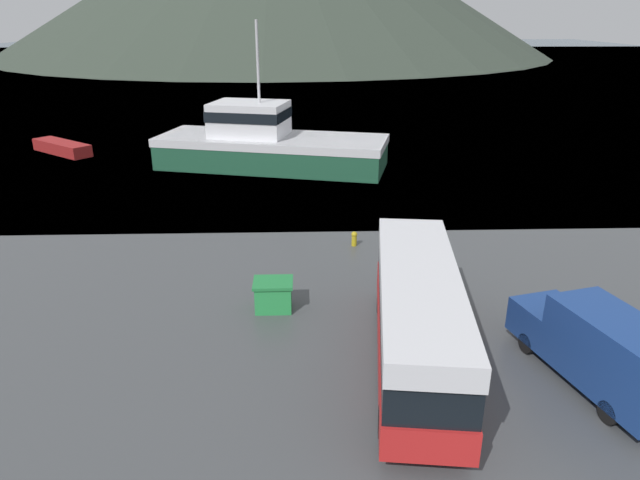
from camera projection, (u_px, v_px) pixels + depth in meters
The scene contains 7 objects.
water_surface at pixel (314, 60), 141.72m from camera, with size 240.00×240.00×0.00m, color #3D5160.
tour_bus at pixel (418, 315), 18.14m from camera, with size 3.63×10.27×3.31m.
delivery_van at pixel (601, 348), 17.28m from camera, with size 3.46×6.39×2.56m.
fishing_boat at pixel (268, 143), 42.42m from camera, with size 17.75×9.78×10.40m.
storage_bin at pixel (273, 295), 22.16m from camera, with size 1.53×1.25×1.18m.
small_boat at pixel (62, 147), 47.06m from camera, with size 5.89×5.21×0.96m.
mooring_bollard at pixel (354, 238), 28.29m from camera, with size 0.30×0.30×0.75m.
Camera 1 is at (-3.39, -7.85, 10.78)m, focal length 32.00 mm.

